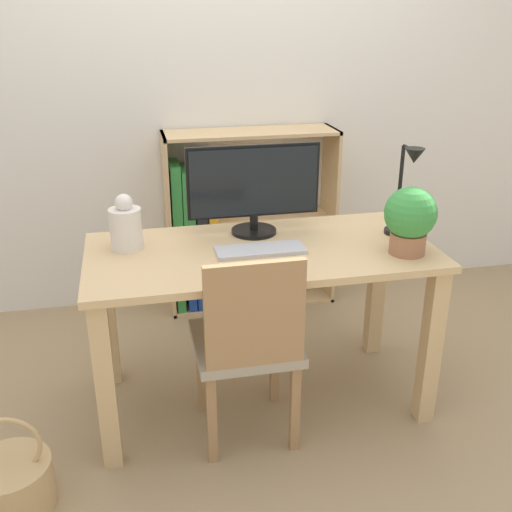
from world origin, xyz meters
TOP-DOWN VIEW (x-y plane):
  - ground_plane at (0.00, 0.00)m, footprint 10.00×10.00m
  - wall_back at (0.00, 1.14)m, footprint 8.00×0.05m
  - desk at (0.00, 0.00)m, footprint 1.40×0.67m
  - monitor at (0.01, 0.19)m, footprint 0.57×0.19m
  - keyboard at (-0.01, -0.03)m, footprint 0.36×0.13m
  - vase at (-0.53, 0.12)m, footprint 0.13×0.13m
  - desk_lamp at (0.61, -0.00)m, footprint 0.10×0.19m
  - potted_plant at (0.55, -0.17)m, footprint 0.20×0.20m
  - chair at (-0.11, -0.25)m, footprint 0.40×0.40m
  - bookshelf at (-0.02, 0.96)m, footprint 0.95×0.28m
  - basket at (-0.98, -0.43)m, footprint 0.29×0.29m

SIDE VIEW (x-z plane):
  - ground_plane at x=0.00m, z-range 0.00..0.00m
  - basket at x=-0.98m, z-range -0.09..0.29m
  - bookshelf at x=-0.02m, z-range -0.07..0.94m
  - chair at x=-0.11m, z-range 0.03..0.86m
  - desk at x=0.00m, z-range 0.23..0.95m
  - keyboard at x=-0.01m, z-range 0.72..0.74m
  - vase at x=-0.53m, z-range 0.70..0.93m
  - potted_plant at x=0.55m, z-range 0.73..1.00m
  - monitor at x=0.01m, z-range 0.74..1.12m
  - desk_lamp at x=0.61m, z-range 0.76..1.16m
  - wall_back at x=0.00m, z-range 0.00..2.60m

